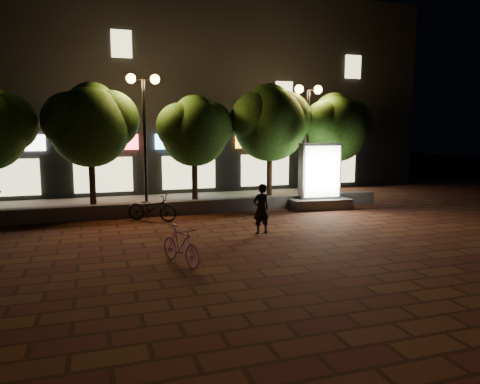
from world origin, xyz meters
name	(u,v)px	position (x,y,z in m)	size (l,w,h in m)	color
ground	(218,237)	(0.00, 0.00, 0.00)	(80.00, 80.00, 0.00)	#58311B
retaining_wall	(190,207)	(0.00, 4.00, 0.25)	(16.00, 0.45, 0.50)	#625F5B
sidewalk	(178,202)	(0.00, 6.50, 0.04)	(16.00, 5.00, 0.08)	#625F5B
building_block	(155,97)	(-0.01, 12.99, 5.00)	(28.00, 8.12, 11.30)	black
tree_left	(91,122)	(-3.45, 5.46, 3.44)	(3.60, 3.00, 4.89)	#331D13
tree_mid	(195,128)	(0.55, 5.46, 3.22)	(3.24, 2.70, 4.50)	#331D13
tree_right	(271,120)	(3.86, 5.46, 3.57)	(3.72, 3.10, 5.07)	#331D13
tree_far_right	(336,125)	(7.05, 5.46, 3.37)	(3.48, 2.90, 4.76)	#331D13
street_lamp_left	(144,107)	(-1.50, 5.20, 4.03)	(1.26, 0.36, 5.18)	black
street_lamp_right	(308,113)	(5.50, 5.20, 3.89)	(1.26, 0.36, 4.98)	black
ad_kiosk	(319,182)	(5.20, 3.49, 1.06)	(2.52, 1.41, 2.63)	#625F5B
scooter_pink	(181,245)	(-1.58, -2.39, 0.47)	(0.44, 1.55, 0.93)	#F197CB
rider	(261,209)	(1.36, 0.00, 0.77)	(0.56, 0.37, 1.54)	black
scooter_parked	(152,208)	(-1.56, 3.00, 0.47)	(0.62, 1.79, 0.94)	black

